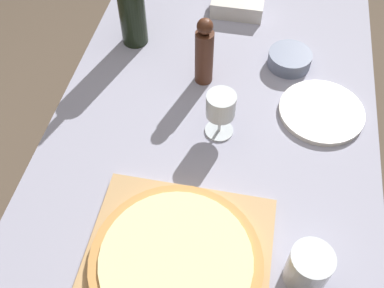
{
  "coord_description": "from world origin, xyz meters",
  "views": [
    {
      "loc": [
        0.09,
        -0.61,
        1.65
      ],
      "look_at": [
        -0.03,
        0.03,
        0.81
      ],
      "focal_mm": 42.0,
      "sensor_mm": 36.0,
      "label": 1
    }
  ],
  "objects_px": {
    "pepper_mill": "(204,53)",
    "wine_glass": "(221,107)",
    "pizza": "(176,261)",
    "small_bowl": "(290,59)"
  },
  "relations": [
    {
      "from": "pepper_mill",
      "to": "wine_glass",
      "type": "xyz_separation_m",
      "value": [
        0.07,
        -0.18,
        -0.01
      ]
    },
    {
      "from": "pepper_mill",
      "to": "wine_glass",
      "type": "distance_m",
      "value": 0.19
    },
    {
      "from": "pizza",
      "to": "pepper_mill",
      "type": "relative_size",
      "value": 1.73
    },
    {
      "from": "pizza",
      "to": "wine_glass",
      "type": "distance_m",
      "value": 0.39
    },
    {
      "from": "pizza",
      "to": "pepper_mill",
      "type": "height_order",
      "value": "pepper_mill"
    },
    {
      "from": "pizza",
      "to": "small_bowl",
      "type": "bearing_deg",
      "value": 73.77
    },
    {
      "from": "pepper_mill",
      "to": "small_bowl",
      "type": "bearing_deg",
      "value": 24.55
    },
    {
      "from": "wine_glass",
      "to": "small_bowl",
      "type": "height_order",
      "value": "wine_glass"
    },
    {
      "from": "pepper_mill",
      "to": "wine_glass",
      "type": "height_order",
      "value": "pepper_mill"
    },
    {
      "from": "pizza",
      "to": "small_bowl",
      "type": "relative_size",
      "value": 2.88
    }
  ]
}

